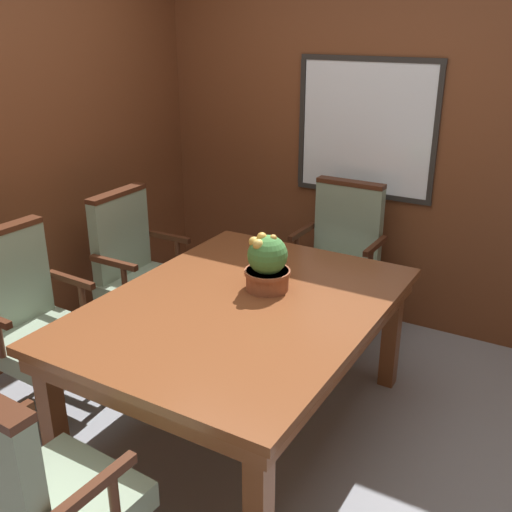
# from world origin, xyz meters

# --- Properties ---
(ground_plane) EXTENTS (14.00, 14.00, 0.00)m
(ground_plane) POSITION_xyz_m (0.00, 0.00, 0.00)
(ground_plane) COLOR #93969E
(wall_back) EXTENTS (7.20, 0.08, 2.45)m
(wall_back) POSITION_xyz_m (-0.00, 1.74, 1.23)
(wall_back) COLOR brown
(wall_back) RESTS_ON ground_plane
(dining_table) EXTENTS (1.32, 1.76, 0.73)m
(dining_table) POSITION_xyz_m (-0.02, 0.12, 0.64)
(dining_table) COLOR brown
(dining_table) RESTS_ON ground_plane
(chair_left_far) EXTENTS (0.52, 0.57, 1.04)m
(chair_left_far) POSITION_xyz_m (-1.07, 0.54, 0.56)
(chair_left_far) COLOR #472314
(chair_left_far) RESTS_ON ground_plane
(chair_head_far) EXTENTS (0.57, 0.52, 1.04)m
(chair_head_far) POSITION_xyz_m (-0.02, 1.40, 0.56)
(chair_head_far) COLOR #472314
(chair_head_far) RESTS_ON ground_plane
(chair_head_near) EXTENTS (0.59, 0.54, 1.04)m
(chair_head_near) POSITION_xyz_m (-0.05, -1.19, 0.56)
(chair_head_near) COLOR #472314
(chair_head_near) RESTS_ON ground_plane
(chair_left_near) EXTENTS (0.53, 0.58, 1.04)m
(chair_left_near) POSITION_xyz_m (-1.11, -0.30, 0.56)
(chair_left_near) COLOR #472314
(chair_left_near) RESTS_ON ground_plane
(potted_plant) EXTENTS (0.24, 0.24, 0.31)m
(potted_plant) POSITION_xyz_m (0.01, 0.33, 0.88)
(potted_plant) COLOR #9E5638
(potted_plant) RESTS_ON dining_table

